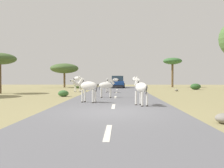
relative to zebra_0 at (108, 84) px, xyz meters
The scene contains 15 objects.
ground_plane 14.42m from the zebra_0, 86.75° to the right, with size 90.00×90.00×0.00m, color #8E8456.
road 14.42m from the zebra_0, 86.67° to the right, with size 6.00×64.00×0.05m, color slate.
lane_markings 15.41m from the zebra_0, 86.89° to the right, with size 0.16×56.00×0.01m.
zebra_0 is the anchor object (origin of this frame).
zebra_1 12.11m from the zebra_0, 79.39° to the right, with size 0.87×1.55×1.54m.
zebra_2 10.36m from the zebra_0, 94.03° to the right, with size 1.57×0.94×1.58m.
zebra_3 3.65m from the zebra_0, 156.27° to the left, with size 1.21×1.07×1.36m.
zebra_4 6.87m from the zebra_0, 87.96° to the right, with size 1.54×0.50×1.45m.
car_0 12.06m from the zebra_0, 85.95° to the left, with size 2.05×4.36×1.74m.
tree_0 15.92m from the zebra_0, 118.05° to the left, with size 4.36×4.36×3.73m.
tree_1 18.20m from the zebra_0, 57.88° to the left, with size 2.94×2.94×4.67m.
bush_0 11.69m from the zebra_0, 113.72° to the left, with size 1.31×1.17×0.78m, color #4C7038.
bush_2 12.91m from the zebra_0, 33.52° to the left, with size 1.29×1.16×0.77m, color #2D5628.
bush_3 6.13m from the zebra_0, 122.95° to the right, with size 0.83×0.75×0.50m, color #386633.
rock_2 8.06m from the zebra_0, 22.06° to the left, with size 0.38×0.32×0.24m, color gray.
Camera 1 is at (0.32, -10.50, 1.47)m, focal length 40.30 mm.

